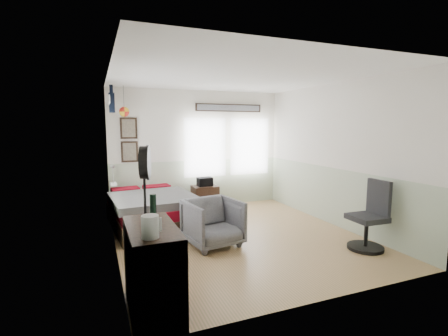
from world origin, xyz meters
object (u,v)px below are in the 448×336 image
Objects in this scene: bed at (151,210)px; armchair at (213,222)px; nightstand at (205,198)px; task_chair at (370,221)px; dresser at (153,269)px.

bed is 2.55× the size of armchair.
nightstand is 0.51× the size of task_chair.
task_chair is at bearing 8.17° from dresser.
bed is at bearing 81.32° from dresser.
dresser is 1.94m from armchair.
armchair is 0.76× the size of task_chair.
dresser is 4.09m from nightstand.
dresser is at bearing -169.91° from task_chair.
armchair reaches higher than nightstand.
bed is 1.56m from nightstand.
nightstand is at bearing 25.88° from bed.
bed is 3.81m from task_chair.
task_chair is (2.20, -1.04, 0.07)m from armchair.
armchair is 2.23m from nightstand.
dresser is 1.82× the size of nightstand.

